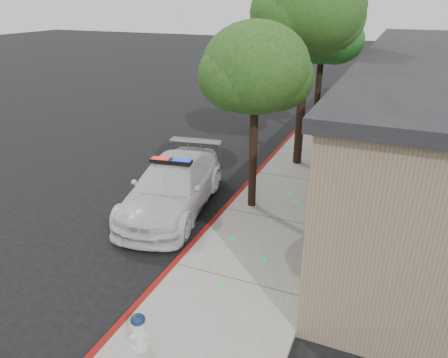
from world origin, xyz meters
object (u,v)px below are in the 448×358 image
police_car (172,186)px  street_tree_near (256,72)px  fire_hydrant (139,331)px  street_tree_far (324,36)px  street_tree_mid (309,10)px

police_car → street_tree_near: bearing=12.6°
police_car → fire_hydrant: (2.20, -5.10, -0.23)m
street_tree_near → police_car: bearing=-157.8°
street_tree_far → fire_hydrant: bearing=-91.3°
street_tree_near → street_tree_far: (0.32, 7.52, 0.37)m
police_car → street_tree_near: (2.18, 0.89, 3.30)m
fire_hydrant → street_tree_near: 6.95m
fire_hydrant → street_tree_far: size_ratio=0.13×
police_car → fire_hydrant: size_ratio=7.38×
street_tree_mid → street_tree_far: 3.68m
street_tree_mid → police_car: bearing=-117.7°
fire_hydrant → street_tree_far: street_tree_far is taller
fire_hydrant → street_tree_mid: street_tree_mid is taller
street_tree_near → street_tree_mid: size_ratio=0.74×
fire_hydrant → street_tree_mid: 11.16m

